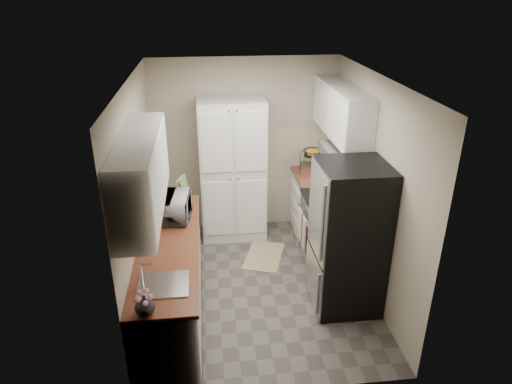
% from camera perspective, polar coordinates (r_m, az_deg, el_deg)
% --- Properties ---
extents(ground, '(3.20, 3.20, 0.00)m').
position_cam_1_polar(ground, '(5.69, 0.28, -11.63)').
color(ground, '#56514C').
rests_on(ground, ground).
extents(room_shell, '(2.64, 3.24, 2.52)m').
position_cam_1_polar(room_shell, '(4.90, 0.12, 3.84)').
color(room_shell, '#B9AB95').
rests_on(room_shell, ground).
extents(pantry_cabinet, '(0.90, 0.55, 2.00)m').
position_cam_1_polar(pantry_cabinet, '(6.34, -2.92, 2.67)').
color(pantry_cabinet, silver).
rests_on(pantry_cabinet, ground).
extents(base_cabinet_left, '(0.60, 2.30, 0.88)m').
position_cam_1_polar(base_cabinet_left, '(5.08, -10.49, -11.03)').
color(base_cabinet_left, silver).
rests_on(base_cabinet_left, ground).
extents(countertop_left, '(0.63, 2.33, 0.04)m').
position_cam_1_polar(countertop_left, '(4.83, -10.90, -6.57)').
color(countertop_left, brown).
rests_on(countertop_left, base_cabinet_left).
extents(base_cabinet_right, '(0.60, 0.80, 0.88)m').
position_cam_1_polar(base_cabinet_right, '(6.63, 7.57, -1.80)').
color(base_cabinet_right, silver).
rests_on(base_cabinet_right, ground).
extents(countertop_right, '(0.63, 0.83, 0.04)m').
position_cam_1_polar(countertop_right, '(6.44, 7.80, 1.87)').
color(countertop_right, brown).
rests_on(countertop_right, base_cabinet_right).
extents(electric_range, '(0.71, 0.78, 1.13)m').
position_cam_1_polar(electric_range, '(5.93, 9.26, -4.88)').
color(electric_range, '#B7B7BC').
rests_on(electric_range, ground).
extents(refrigerator, '(0.70, 0.72, 1.70)m').
position_cam_1_polar(refrigerator, '(5.08, 11.51, -5.63)').
color(refrigerator, '#B7B7BC').
rests_on(refrigerator, ground).
extents(microwave, '(0.39, 0.53, 0.28)m').
position_cam_1_polar(microwave, '(5.24, -10.14, -1.89)').
color(microwave, '#A7A7AC').
rests_on(microwave, countertop_left).
extents(wine_bottle, '(0.07, 0.07, 0.26)m').
position_cam_1_polar(wine_bottle, '(5.63, -11.97, -0.25)').
color(wine_bottle, black).
rests_on(wine_bottle, countertop_left).
extents(flower_vase, '(0.17, 0.17, 0.17)m').
position_cam_1_polar(flower_vase, '(3.88, -13.74, -13.56)').
color(flower_vase, white).
rests_on(flower_vase, countertop_left).
extents(cutting_board, '(0.07, 0.24, 0.30)m').
position_cam_1_polar(cutting_board, '(5.69, -8.96, 0.49)').
color(cutting_board, '#558F3F').
rests_on(cutting_board, countertop_left).
extents(toaster_oven, '(0.40, 0.47, 0.24)m').
position_cam_1_polar(toaster_oven, '(6.51, 7.04, 3.50)').
color(toaster_oven, silver).
rests_on(toaster_oven, countertop_right).
extents(fruit_basket, '(0.32, 0.32, 0.12)m').
position_cam_1_polar(fruit_basket, '(6.47, 7.15, 5.06)').
color(fruit_basket, orange).
rests_on(fruit_basket, toaster_oven).
extents(kitchen_mat, '(0.66, 0.84, 0.01)m').
position_cam_1_polar(kitchen_mat, '(6.23, 1.00, -8.01)').
color(kitchen_mat, tan).
rests_on(kitchen_mat, ground).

